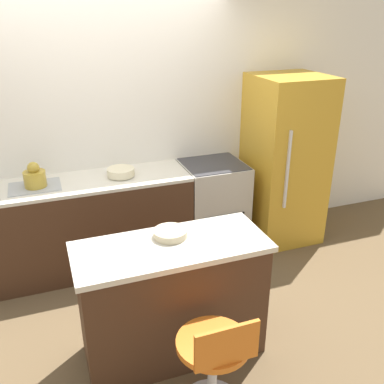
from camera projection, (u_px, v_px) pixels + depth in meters
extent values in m
plane|color=brown|center=(124.00, 278.00, 4.07)|extent=(14.00, 14.00, 0.00)
cube|color=white|center=(101.00, 128.00, 4.10)|extent=(8.00, 0.06, 2.60)
cube|color=#422819|center=(82.00, 228.00, 4.07)|extent=(2.06, 0.59, 0.88)
cube|color=beige|center=(77.00, 183.00, 3.88)|extent=(2.06, 0.59, 0.03)
cube|color=#9EA3A8|center=(35.00, 187.00, 3.76)|extent=(0.44, 0.32, 0.01)
cube|color=#422819|center=(173.00, 302.00, 3.05)|extent=(1.27, 0.52, 0.87)
cube|color=beige|center=(171.00, 247.00, 2.87)|extent=(1.32, 0.55, 0.04)
cube|color=#B7B2A8|center=(213.00, 205.00, 4.49)|extent=(0.62, 0.59, 0.91)
cube|color=black|center=(224.00, 229.00, 4.28)|extent=(0.44, 0.01, 0.32)
cube|color=#333338|center=(214.00, 164.00, 4.30)|extent=(0.59, 0.56, 0.01)
cube|color=gold|center=(284.00, 160.00, 4.51)|extent=(0.71, 0.72, 1.76)
cube|color=silver|center=(287.00, 170.00, 4.11)|extent=(0.02, 0.02, 0.79)
cylinder|color=#B7B7BC|center=(212.00, 377.00, 2.66)|extent=(0.06, 0.06, 0.51)
cylinder|color=orange|center=(213.00, 343.00, 2.55)|extent=(0.45, 0.45, 0.04)
cube|color=orange|center=(227.00, 346.00, 2.33)|extent=(0.38, 0.02, 0.25)
cylinder|color=#B29333|center=(35.00, 179.00, 3.73)|extent=(0.19, 0.19, 0.14)
sphere|color=#B29333|center=(33.00, 168.00, 3.69)|extent=(0.10, 0.10, 0.10)
cylinder|color=beige|center=(121.00, 172.00, 3.98)|extent=(0.25, 0.25, 0.07)
cylinder|color=#C1B28E|center=(170.00, 233.00, 2.95)|extent=(0.23, 0.23, 0.05)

